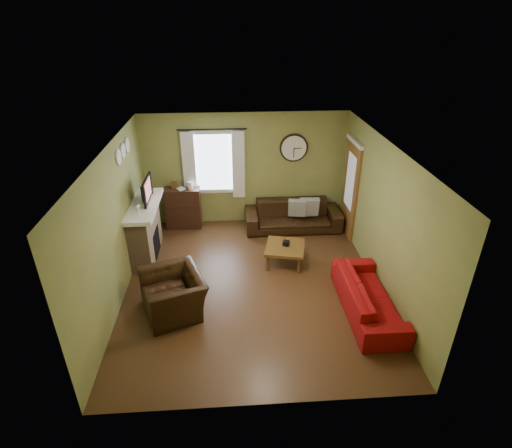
{
  "coord_description": "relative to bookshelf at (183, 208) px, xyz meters",
  "views": [
    {
      "loc": [
        -0.35,
        -6.04,
        4.48
      ],
      "look_at": [
        0.1,
        0.4,
        1.05
      ],
      "focal_mm": 28.0,
      "sensor_mm": 36.0,
      "label": 1
    }
  ],
  "objects": [
    {
      "name": "curtain_right",
      "position": [
        1.3,
        0.11,
        0.97
      ],
      "size": [
        0.28,
        0.04,
        1.55
      ],
      "primitive_type": "cube",
      "color": "white",
      "rests_on": "wall_back"
    },
    {
      "name": "wall_back",
      "position": [
        1.45,
        0.23,
        0.82
      ],
      "size": [
        4.6,
        0.0,
        2.6
      ],
      "primitive_type": "cube",
      "color": "olive",
      "rests_on": "ground"
    },
    {
      "name": "medallion_right",
      "position": [
        -0.83,
        -0.87,
        1.77
      ],
      "size": [
        0.28,
        0.28,
        0.03
      ],
      "primitive_type": "cylinder",
      "color": "white",
      "rests_on": "wall_left"
    },
    {
      "name": "medallion_left",
      "position": [
        -0.83,
        -1.57,
        1.77
      ],
      "size": [
        0.28,
        0.28,
        0.03
      ],
      "primitive_type": "cylinder",
      "color": "white",
      "rests_on": "wall_left"
    },
    {
      "name": "wine_glass_a",
      "position": [
        -0.6,
        -1.73,
        0.8
      ],
      "size": [
        0.07,
        0.07,
        0.2
      ],
      "primitive_type": null,
      "color": "white",
      "rests_on": "mantel"
    },
    {
      "name": "book",
      "position": [
        -0.08,
        -0.06,
        0.48
      ],
      "size": [
        0.27,
        0.29,
        0.02
      ],
      "primitive_type": "imported",
      "rotation": [
        0.0,
        0.0,
        0.57
      ],
      "color": "brown",
      "rests_on": "bookshelf"
    },
    {
      "name": "wall_front",
      "position": [
        1.45,
        -4.97,
        0.82
      ],
      "size": [
        4.6,
        0.0,
        2.6
      ],
      "primitive_type": "cube",
      "color": "olive",
      "rests_on": "ground"
    },
    {
      "name": "pillow_left",
      "position": [
        2.61,
        -0.31,
        0.07
      ],
      "size": [
        0.42,
        0.19,
        0.41
      ],
      "primitive_type": "cube",
      "rotation": [
        0.0,
        0.0,
        -0.18
      ],
      "color": "#949695",
      "rests_on": "sofa_brown"
    },
    {
      "name": "tissue_box",
      "position": [
        2.17,
        -1.68,
        -0.08
      ],
      "size": [
        0.16,
        0.16,
        0.09
      ],
      "primitive_type": "cube",
      "rotation": [
        0.0,
        0.0,
        -0.41
      ],
      "color": "black",
      "rests_on": "coffee_table"
    },
    {
      "name": "wall_clock",
      "position": [
        2.55,
        0.18,
        1.32
      ],
      "size": [
        0.64,
        0.06,
        0.64
      ],
      "primitive_type": null,
      "color": "white",
      "rests_on": "wall_back"
    },
    {
      "name": "fireplace",
      "position": [
        -0.65,
        -1.22,
        0.07
      ],
      "size": [
        0.4,
        1.4,
        1.1
      ],
      "primitive_type": "cube",
      "color": "tan",
      "rests_on": "floor"
    },
    {
      "name": "door",
      "position": [
        3.72,
        -0.52,
        0.57
      ],
      "size": [
        0.05,
        0.9,
        2.1
      ],
      "primitive_type": "cube",
      "color": "brown",
      "rests_on": "floor"
    },
    {
      "name": "wall_left",
      "position": [
        -0.85,
        -2.37,
        0.82
      ],
      "size": [
        0.0,
        5.2,
        2.6
      ],
      "primitive_type": "cube",
      "color": "olive",
      "rests_on": "ground"
    },
    {
      "name": "armchair",
      "position": [
        0.1,
        -3.02,
        -0.13
      ],
      "size": [
        1.26,
        1.34,
        0.7
      ],
      "primitive_type": "imported",
      "rotation": [
        0.0,
        0.0,
        -1.2
      ],
      "color": "black",
      "rests_on": "floor"
    },
    {
      "name": "ceiling",
      "position": [
        1.45,
        -2.37,
        2.12
      ],
      "size": [
        4.6,
        5.2,
        0.0
      ],
      "primitive_type": "cube",
      "color": "white",
      "rests_on": "ground"
    },
    {
      "name": "tv_screen",
      "position": [
        -0.52,
        -1.07,
        0.93
      ],
      "size": [
        0.02,
        0.62,
        0.36
      ],
      "primitive_type": "cube",
      "color": "#994C3F",
      "rests_on": "mantel"
    },
    {
      "name": "wall_right",
      "position": [
        3.75,
        -2.37,
        0.82
      ],
      "size": [
        0.0,
        5.2,
        2.6
      ],
      "primitive_type": "cube",
      "color": "olive",
      "rests_on": "ground"
    },
    {
      "name": "floor",
      "position": [
        1.45,
        -2.37,
        -0.48
      ],
      "size": [
        4.6,
        5.2,
        0.0
      ],
      "primitive_type": "cube",
      "color": "#472B17",
      "rests_on": "ground"
    },
    {
      "name": "wine_glass_b",
      "position": [
        -0.6,
        -1.65,
        0.79
      ],
      "size": [
        0.06,
        0.06,
        0.18
      ],
      "primitive_type": null,
      "color": "white",
      "rests_on": "mantel"
    },
    {
      "name": "tv",
      "position": [
        -0.6,
        -1.07,
        0.87
      ],
      "size": [
        0.08,
        0.6,
        0.35
      ],
      "primitive_type": "imported",
      "rotation": [
        0.0,
        0.0,
        1.57
      ],
      "color": "black",
      "rests_on": "mantel"
    },
    {
      "name": "mantel",
      "position": [
        -0.62,
        -1.22,
        0.66
      ],
      "size": [
        0.58,
        1.6,
        0.08
      ],
      "primitive_type": "cube",
      "color": "white",
      "rests_on": "fireplace"
    },
    {
      "name": "firebox",
      "position": [
        -0.46,
        -1.22,
        -0.18
      ],
      "size": [
        0.04,
        0.6,
        0.55
      ],
      "primitive_type": "cube",
      "color": "black",
      "rests_on": "fireplace"
    },
    {
      "name": "sofa_brown",
      "position": [
        2.53,
        -0.25,
        -0.16
      ],
      "size": [
        2.18,
        0.85,
        0.64
      ],
      "primitive_type": "imported",
      "color": "black",
      "rests_on": "floor"
    },
    {
      "name": "curtain_rod",
      "position": [
        0.75,
        0.11,
        1.79
      ],
      "size": [
        0.03,
        0.03,
        1.5
      ],
      "primitive_type": "cylinder",
      "color": "black",
      "rests_on": "wall_back"
    },
    {
      "name": "window_pane",
      "position": [
        0.75,
        0.21,
        1.02
      ],
      "size": [
        1.0,
        0.02,
        1.3
      ],
      "primitive_type": null,
      "color": "silver",
      "rests_on": "wall_back"
    },
    {
      "name": "coffee_table",
      "position": [
        2.15,
        -1.72,
        -0.28
      ],
      "size": [
        0.89,
        0.89,
        0.4
      ],
      "primitive_type": null,
      "rotation": [
        0.0,
        0.0,
        -0.21
      ],
      "color": "brown",
      "rests_on": "floor"
    },
    {
      "name": "curtain_left",
      "position": [
        0.2,
        0.11,
        0.97
      ],
      "size": [
        0.28,
        0.04,
        1.55
      ],
      "primitive_type": "cube",
      "color": "white",
      "rests_on": "wall_back"
    },
    {
      "name": "medallion_mid",
      "position": [
        -0.83,
        -1.22,
        1.77
      ],
      "size": [
        0.28,
        0.28,
        0.03
      ],
      "primitive_type": "cylinder",
      "color": "white",
      "rests_on": "wall_left"
    },
    {
      "name": "sofa_red",
      "position": [
        3.34,
        -3.25,
        -0.19
      ],
      "size": [
        0.78,
        1.99,
        0.58
      ],
      "primitive_type": "imported",
      "rotation": [
        0.0,
        0.0,
        1.57
      ],
      "color": "maroon",
      "rests_on": "floor"
    },
    {
      "name": "pillow_right",
      "position": [
        2.89,
        -0.28,
        0.07
      ],
      "size": [
        0.44,
        0.15,
        0.44
      ],
      "primitive_type": "cube",
      "rotation": [
        0.0,
        0.0,
        -0.06
      ],
      "color": "#949695",
      "rests_on": "sofa_brown"
    },
    {
      "name": "bookshelf",
      "position": [
        0.0,
        0.0,
        0.0
      ],
      "size": [
        0.81,
        0.34,
        0.96
      ],
      "primitive_type": null,
      "color": "black",
      "rests_on": "floor"
    }
  ]
}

